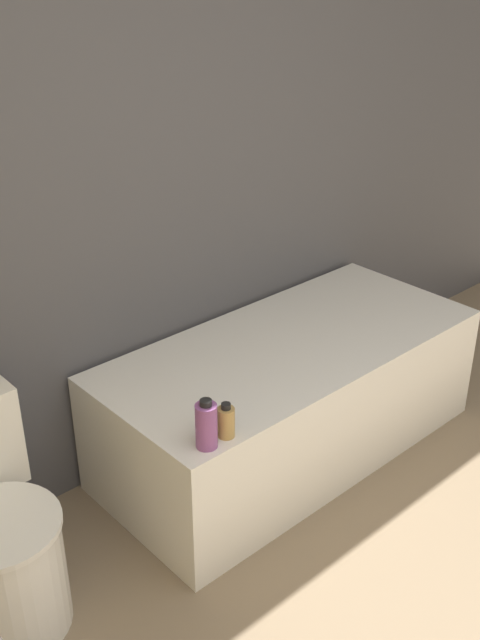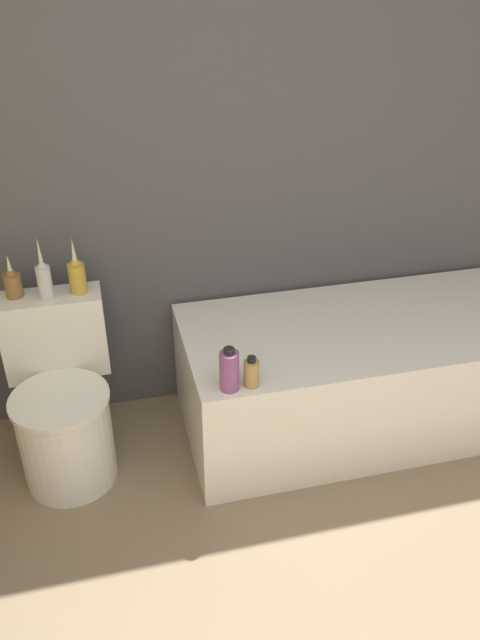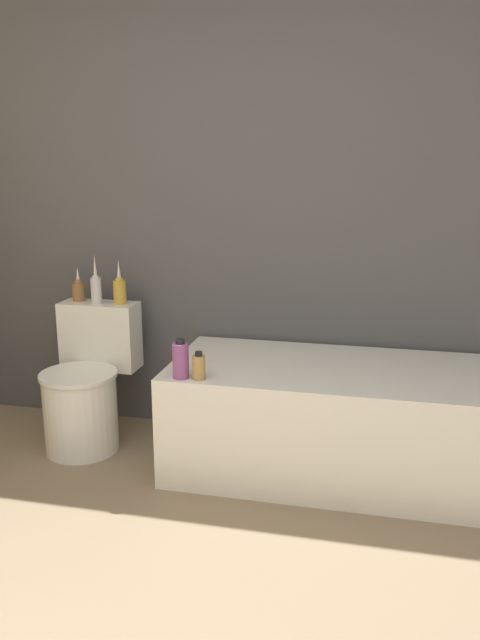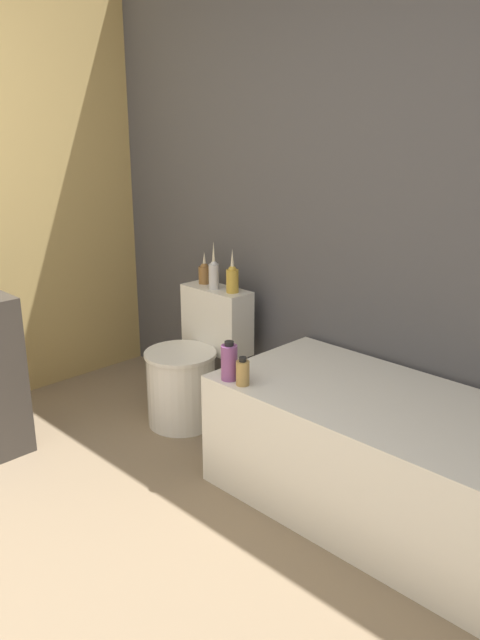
{
  "view_description": "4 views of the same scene",
  "coord_description": "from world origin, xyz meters",
  "px_view_note": "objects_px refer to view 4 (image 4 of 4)",
  "views": [
    {
      "loc": [
        -1.31,
        -0.07,
        2.06
      ],
      "look_at": [
        0.21,
        1.59,
        0.9
      ],
      "focal_mm": 42.0,
      "sensor_mm": 36.0,
      "label": 1
    },
    {
      "loc": [
        -0.44,
        -0.35,
        1.99
      ],
      "look_at": [
        0.05,
        1.64,
        0.76
      ],
      "focal_mm": 35.0,
      "sensor_mm": 36.0,
      "label": 2
    },
    {
      "loc": [
        0.84,
        -1.06,
        1.49
      ],
      "look_at": [
        0.21,
        1.69,
        0.78
      ],
      "focal_mm": 35.0,
      "sensor_mm": 36.0,
      "label": 3
    },
    {
      "loc": [
        1.84,
        -0.31,
        1.67
      ],
      "look_at": [
        -0.12,
        1.67,
        0.76
      ],
      "focal_mm": 35.0,
      "sensor_mm": 36.0,
      "label": 4
    }
  ],
  "objects_px": {
    "shampoo_bottle_tall": "(229,362)",
    "vase_silver": "(214,273)",
    "shampoo_bottle_short": "(243,372)",
    "bathtub": "(403,465)",
    "toilet": "(192,366)",
    "vase_bronze": "(232,278)",
    "vase_gold": "(205,272)"
  },
  "relations": [
    {
      "from": "vase_bronze",
      "to": "vase_gold",
      "type": "bearing_deg",
      "value": 174.32
    },
    {
      "from": "vase_gold",
      "to": "shampoo_bottle_tall",
      "type": "height_order",
      "value": "vase_gold"
    },
    {
      "from": "bathtub",
      "to": "shampoo_bottle_short",
      "type": "relative_size",
      "value": 12.94
    },
    {
      "from": "toilet",
      "to": "shampoo_bottle_short",
      "type": "xyz_separation_m",
      "value": [
        0.73,
        -0.34,
        0.28
      ]
    },
    {
      "from": "shampoo_bottle_tall",
      "to": "shampoo_bottle_short",
      "type": "bearing_deg",
      "value": -0.4
    },
    {
      "from": "vase_bronze",
      "to": "shampoo_bottle_tall",
      "type": "relative_size",
      "value": 1.34
    },
    {
      "from": "shampoo_bottle_tall",
      "to": "shampoo_bottle_short",
      "type": "xyz_separation_m",
      "value": [
        0.09,
        -0.0,
        -0.03
      ]
    },
    {
      "from": "bathtub",
      "to": "vase_silver",
      "type": "relative_size",
      "value": 6.28
    },
    {
      "from": "shampoo_bottle_short",
      "to": "bathtub",
      "type": "bearing_deg",
      "value": 26.26
    },
    {
      "from": "shampoo_bottle_tall",
      "to": "shampoo_bottle_short",
      "type": "distance_m",
      "value": 0.09
    },
    {
      "from": "toilet",
      "to": "shampoo_bottle_short",
      "type": "height_order",
      "value": "toilet"
    },
    {
      "from": "vase_silver",
      "to": "shampoo_bottle_tall",
      "type": "height_order",
      "value": "vase_silver"
    },
    {
      "from": "bathtub",
      "to": "vase_bronze",
      "type": "distance_m",
      "value": 1.38
    },
    {
      "from": "shampoo_bottle_tall",
      "to": "bathtub",
      "type": "bearing_deg",
      "value": 23.47
    },
    {
      "from": "vase_gold",
      "to": "vase_silver",
      "type": "distance_m",
      "value": 0.14
    },
    {
      "from": "bathtub",
      "to": "shampoo_bottle_short",
      "type": "height_order",
      "value": "shampoo_bottle_short"
    },
    {
      "from": "toilet",
      "to": "shampoo_bottle_tall",
      "type": "height_order",
      "value": "toilet"
    },
    {
      "from": "toilet",
      "to": "shampoo_bottle_tall",
      "type": "bearing_deg",
      "value": -27.45
    },
    {
      "from": "shampoo_bottle_short",
      "to": "toilet",
      "type": "bearing_deg",
      "value": 155.32
    },
    {
      "from": "bathtub",
      "to": "vase_silver",
      "type": "bearing_deg",
      "value": 171.83
    },
    {
      "from": "toilet",
      "to": "vase_bronze",
      "type": "xyz_separation_m",
      "value": [
        0.13,
        0.2,
        0.51
      ]
    },
    {
      "from": "shampoo_bottle_tall",
      "to": "shampoo_bottle_short",
      "type": "height_order",
      "value": "shampoo_bottle_tall"
    },
    {
      "from": "bathtub",
      "to": "toilet",
      "type": "distance_m",
      "value": 1.37
    },
    {
      "from": "vase_gold",
      "to": "shampoo_bottle_short",
      "type": "height_order",
      "value": "vase_gold"
    },
    {
      "from": "vase_silver",
      "to": "vase_bronze",
      "type": "height_order",
      "value": "vase_silver"
    },
    {
      "from": "vase_silver",
      "to": "shampoo_bottle_short",
      "type": "distance_m",
      "value": 0.92
    },
    {
      "from": "bathtub",
      "to": "toilet",
      "type": "xyz_separation_m",
      "value": [
        -1.37,
        0.02,
        0.05
      ]
    },
    {
      "from": "toilet",
      "to": "vase_silver",
      "type": "distance_m",
      "value": 0.54
    },
    {
      "from": "vase_silver",
      "to": "toilet",
      "type": "bearing_deg",
      "value": -90.0
    },
    {
      "from": "shampoo_bottle_tall",
      "to": "vase_silver",
      "type": "bearing_deg",
      "value": 141.69
    },
    {
      "from": "toilet",
      "to": "vase_gold",
      "type": "relative_size",
      "value": 3.96
    },
    {
      "from": "bathtub",
      "to": "vase_bronze",
      "type": "bearing_deg",
      "value": 170.11
    }
  ]
}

